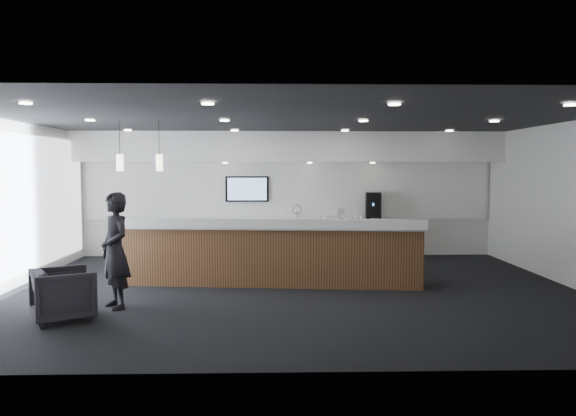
{
  "coord_description": "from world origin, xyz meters",
  "views": [
    {
      "loc": [
        -0.37,
        -9.76,
        2.14
      ],
      "look_at": [
        -0.07,
        1.3,
        1.37
      ],
      "focal_mm": 35.0,
      "sensor_mm": 36.0,
      "label": 1
    }
  ],
  "objects_px": {
    "coffee_machine": "(373,205)",
    "armchair": "(63,294)",
    "lounge_guest": "(115,251)",
    "service_counter": "(270,254)"
  },
  "relations": [
    {
      "from": "armchair",
      "to": "lounge_guest",
      "type": "relative_size",
      "value": 0.46
    },
    {
      "from": "service_counter",
      "to": "lounge_guest",
      "type": "bearing_deg",
      "value": -137.98
    },
    {
      "from": "coffee_machine",
      "to": "armchair",
      "type": "relative_size",
      "value": 0.77
    },
    {
      "from": "coffee_machine",
      "to": "armchair",
      "type": "xyz_separation_m",
      "value": [
        -5.38,
        -5.54,
        -0.89
      ]
    },
    {
      "from": "coffee_machine",
      "to": "lounge_guest",
      "type": "xyz_separation_m",
      "value": [
        -4.83,
        -4.85,
        -0.37
      ]
    },
    {
      "from": "service_counter",
      "to": "armchair",
      "type": "height_order",
      "value": "service_counter"
    },
    {
      "from": "armchair",
      "to": "lounge_guest",
      "type": "xyz_separation_m",
      "value": [
        0.55,
        0.69,
        0.52
      ]
    },
    {
      "from": "service_counter",
      "to": "coffee_machine",
      "type": "distance_m",
      "value": 4.04
    },
    {
      "from": "service_counter",
      "to": "coffee_machine",
      "type": "height_order",
      "value": "coffee_machine"
    },
    {
      "from": "coffee_machine",
      "to": "armchair",
      "type": "height_order",
      "value": "coffee_machine"
    }
  ]
}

